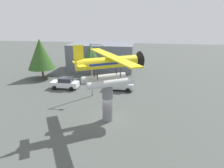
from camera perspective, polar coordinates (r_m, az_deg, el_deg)
name	(u,v)px	position (r m, az deg, el deg)	size (l,w,h in m)	color
ground_plane	(108,120)	(21.69, -1.25, -10.25)	(140.00, 140.00, 0.00)	#4C514C
display_pedestal	(108,102)	(20.78, -1.29, -5.27)	(1.10, 1.10, 4.11)	slate
floatplane_monument	(109,67)	(19.64, -1.01, 4.80)	(7.02, 9.45, 4.00)	silver
car_near_white	(65,83)	(31.45, -13.31, 0.26)	(4.20, 2.02, 1.76)	white
car_mid_silver	(120,84)	(30.01, 2.26, -0.12)	(4.20, 2.02, 1.76)	silver
streetlight_primary	(93,66)	(26.88, -5.47, 5.08)	(1.84, 0.28, 7.25)	gray
storefront_building	(102,57)	(42.33, -2.95, 7.85)	(13.18, 7.58, 5.36)	slate
tree_west	(41,54)	(37.45, -19.80, 8.11)	(4.73, 4.73, 7.05)	brown
tree_east	(91,55)	(34.71, -6.11, 8.30)	(3.59, 3.59, 6.40)	brown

